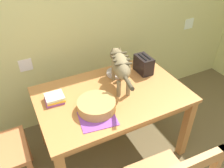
# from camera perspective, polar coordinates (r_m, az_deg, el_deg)

# --- Properties ---
(wall_rear) EXTENTS (5.17, 0.11, 2.50)m
(wall_rear) POSITION_cam_1_polar(r_m,az_deg,el_deg) (2.35, -11.05, 17.40)
(wall_rear) COLOR #D1CC7E
(wall_rear) RESTS_ON ground_plane
(dining_table) EXTENTS (1.31, 0.85, 0.72)m
(dining_table) POSITION_cam_1_polar(r_m,az_deg,el_deg) (2.06, -0.00, -4.25)
(dining_table) COLOR #BF7A40
(dining_table) RESTS_ON ground_plane
(cat) EXTENTS (0.26, 0.66, 0.32)m
(cat) POSITION_cam_1_polar(r_m,az_deg,el_deg) (1.99, 2.07, 4.79)
(cat) COLOR olive
(cat) RESTS_ON dining_table
(saucer_bowl) EXTENTS (0.19, 0.19, 0.03)m
(saucer_bowl) POSITION_cam_1_polar(r_m,az_deg,el_deg) (2.26, 0.98, 2.80)
(saucer_bowl) COLOR #B1AEAC
(saucer_bowl) RESTS_ON dining_table
(coffee_mug) EXTENTS (0.12, 0.08, 0.09)m
(coffee_mug) POSITION_cam_1_polar(r_m,az_deg,el_deg) (2.23, 1.08, 4.04)
(coffee_mug) COLOR red
(coffee_mug) RESTS_ON saucer_bowl
(magazine) EXTENTS (0.31, 0.27, 0.01)m
(magazine) POSITION_cam_1_polar(r_m,az_deg,el_deg) (1.77, -3.61, -8.59)
(magazine) COLOR purple
(magazine) RESTS_ON dining_table
(book_stack) EXTENTS (0.17, 0.15, 0.06)m
(book_stack) POSITION_cam_1_polar(r_m,az_deg,el_deg) (1.96, -14.16, -3.53)
(book_stack) COLOR #9C49A5
(book_stack) RESTS_ON dining_table
(wicker_basket) EXTENTS (0.31, 0.31, 0.09)m
(wicker_basket) POSITION_cam_1_polar(r_m,az_deg,el_deg) (1.82, -3.89, -5.38)
(wicker_basket) COLOR tan
(wicker_basket) RESTS_ON dining_table
(toaster) EXTENTS (0.12, 0.20, 0.18)m
(toaster) POSITION_cam_1_polar(r_m,az_deg,el_deg) (2.27, 7.90, 4.87)
(toaster) COLOR black
(toaster) RESTS_ON dining_table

